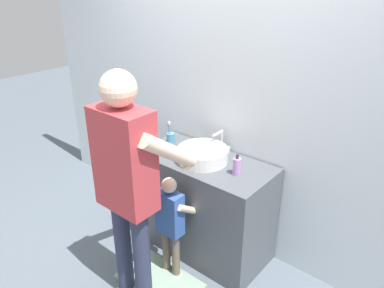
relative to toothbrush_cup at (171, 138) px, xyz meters
The scene contains 10 objects.
ground_plane 1.07m from the toothbrush_cup, 41.03° to the right, with size 14.00×14.00×0.00m, color slate.
back_wall 0.65m from the toothbrush_cup, 31.79° to the left, with size 4.40×0.08×2.70m.
vanity_cabinet 0.64m from the toothbrush_cup, ahead, with size 1.12×0.54×0.87m, color #4C5156.
sink_basin 0.42m from the toothbrush_cup, 11.16° to the right, with size 0.40×0.40×0.11m.
faucet 0.45m from the toothbrush_cup, 20.49° to the left, with size 0.18×0.14×0.18m.
toothbrush_cup is the anchor object (origin of this frame).
soap_bottle 0.75m from the toothbrush_cup, ahead, with size 0.06×0.06×0.17m.
bath_mat 1.17m from the toothbrush_cup, 55.79° to the right, with size 0.64×0.40×0.02m, color gray.
child_toddler 0.74m from the toothbrush_cup, 48.09° to the right, with size 0.27×0.27×0.88m.
adult_parent 0.87m from the toothbrush_cup, 66.00° to the right, with size 0.53×0.56×1.72m.
Camera 1 is at (1.60, -1.77, 2.23)m, focal length 34.73 mm.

